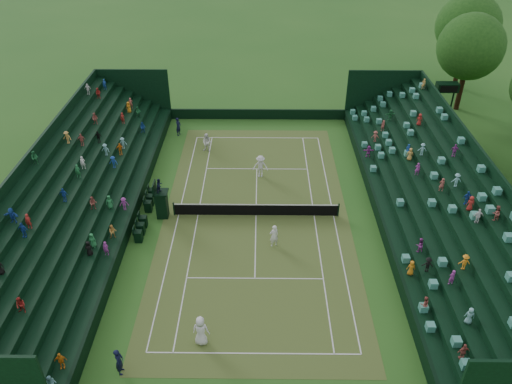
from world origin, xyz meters
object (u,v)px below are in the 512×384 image
Objects in this scene: umpire_chair at (161,201)px; player_far_west at (207,143)px; tennis_net at (256,209)px; player_near_east at (274,236)px; player_near_west at (201,331)px; player_far_east at (260,166)px.

player_far_west is (2.27, 9.53, -0.50)m from umpire_chair.
umpire_chair is at bearing -178.59° from tennis_net.
umpire_chair is at bearing -42.94° from player_near_east.
umpire_chair is at bearing -63.40° from player_near_west.
tennis_net is at bearing -96.23° from player_near_west.
tennis_net is 10.31m from player_far_west.
player_far_east is (6.86, 5.44, -0.40)m from umpire_chair.
umpire_chair is at bearing -138.22° from player_far_east.
player_far_east reaches higher than player_near_east.
player_far_west is (-4.30, 9.37, 0.30)m from tennis_net.
tennis_net is 7.06× the size of player_far_west.
player_near_west is 0.98× the size of player_far_east.
umpire_chair reaches higher than player_near_west.
player_near_east is at bearing -70.09° from tennis_net.
player_near_east is (7.76, -3.14, -0.51)m from umpire_chair.
player_far_east is (4.59, -4.09, 0.10)m from player_far_west.
player_near_east is at bearing -80.65° from player_far_east.
umpire_chair reaches higher than player_far_east.
player_near_east is 8.63m from player_far_east.
tennis_net is at bearing -89.83° from player_far_east.
player_far_east is (3.00, 16.49, 0.02)m from player_near_west.
umpire_chair is at bearing -89.00° from player_far_west.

